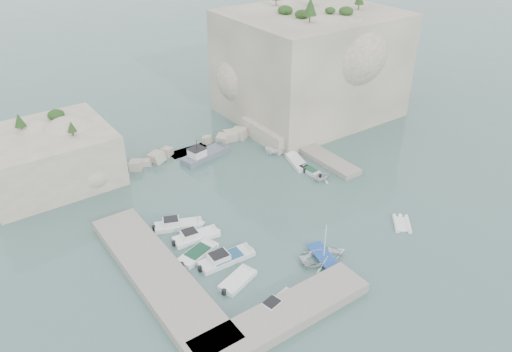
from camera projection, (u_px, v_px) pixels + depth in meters
ground at (285, 218)px, 59.52m from camera, size 400.00×400.00×0.00m
cliff_east at (310, 64)px, 82.78m from camera, size 26.00×22.00×17.00m
cliff_terrace at (280, 129)px, 77.99m from camera, size 8.00×10.00×2.50m
outcrop_west at (48, 157)px, 65.39m from camera, size 16.00×14.00×7.00m
quay_west at (158, 276)px, 50.10m from camera, size 5.00×24.00×1.10m
quay_south at (283, 315)px, 45.49m from camera, size 18.00×4.00×1.10m
ledge_east at (315, 153)px, 73.05m from camera, size 3.00×16.00×0.80m
breakwater at (189, 147)px, 74.14m from camera, size 28.00×3.00×1.40m
motorboat_a at (179, 227)px, 58.04m from camera, size 6.22×3.92×1.40m
motorboat_b at (197, 239)px, 56.17m from camera, size 5.87×2.51×1.40m
motorboat_c at (198, 255)px, 53.67m from camera, size 5.58×3.47×0.70m
motorboat_d at (227, 261)px, 52.91m from camera, size 6.75×2.28×1.40m
motorboat_e at (238, 282)px, 50.05m from camera, size 4.92×3.24×0.70m
motorboat_f at (277, 308)px, 47.06m from camera, size 5.42×2.62×1.40m
rowboat at (323, 259)px, 53.09m from camera, size 5.87×4.73×1.08m
inflatable_dinghy at (402, 225)px, 58.41m from camera, size 3.74×3.89×0.44m
tender_east_a at (321, 180)px, 67.23m from camera, size 3.10×2.76×1.50m
tender_east_b at (310, 173)px, 68.87m from camera, size 1.46×3.86×0.70m
tender_east_c at (297, 164)px, 71.09m from camera, size 3.31×5.91×0.70m
tender_east_d at (278, 153)px, 73.92m from camera, size 4.27×2.65×1.55m
work_boat at (205, 158)px, 72.66m from camera, size 8.59×4.06×2.20m
rowboat_mast at (325, 240)px, 51.74m from camera, size 0.10×0.10×4.20m
vegetation at (282, 8)px, 76.40m from camera, size 53.48×13.88×13.40m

